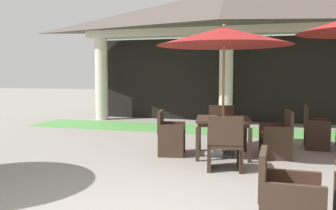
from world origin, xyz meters
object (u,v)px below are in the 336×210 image
(patio_chair_mid_left_east, at_px, (278,136))
(patio_table_mid_left, at_px, (223,123))
(patio_chair_mid_left_south, at_px, (225,145))
(patio_chair_mid_left_north, at_px, (221,128))
(patio_umbrella_mid_left, at_px, (224,37))
(patio_chair_far_back_west, at_px, (287,202))
(patio_chair_mid_left_west, at_px, (170,135))
(patio_chair_mid_right_west, at_px, (315,129))

(patio_chair_mid_left_east, bearing_deg, patio_table_mid_left, 90.00)
(patio_table_mid_left, height_order, patio_chair_mid_left_south, patio_chair_mid_left_south)
(patio_table_mid_left, relative_size, patio_chair_mid_left_north, 1.32)
(patio_umbrella_mid_left, distance_m, patio_chair_mid_left_east, 2.18)
(patio_table_mid_left, distance_m, patio_chair_far_back_west, 3.73)
(patio_chair_mid_left_west, height_order, patio_chair_mid_left_east, patio_chair_mid_left_east)
(patio_chair_mid_right_west, xyz_separation_m, patio_chair_far_back_west, (-0.70, -4.86, -0.01))
(patio_chair_mid_left_west, bearing_deg, patio_chair_far_back_west, 22.58)
(patio_chair_mid_left_south, bearing_deg, patio_chair_mid_right_west, 45.26)
(patio_chair_mid_left_north, bearing_deg, patio_chair_mid_right_west, 178.19)
(patio_umbrella_mid_left, distance_m, patio_chair_mid_left_west, 2.18)
(patio_table_mid_left, xyz_separation_m, patio_chair_mid_left_south, (0.18, -1.03, -0.23))
(patio_umbrella_mid_left, distance_m, patio_chair_mid_left_south, 2.16)
(patio_umbrella_mid_left, distance_m, patio_chair_mid_left_north, 2.18)
(patio_table_mid_left, bearing_deg, patio_umbrella_mid_left, -104.04)
(patio_chair_mid_left_north, height_order, patio_chair_mid_left_west, patio_chair_mid_left_north)
(patio_table_mid_left, xyz_separation_m, patio_chair_mid_left_north, (-0.18, 1.03, -0.25))
(patio_chair_mid_left_north, bearing_deg, patio_chair_mid_left_south, 90.00)
(patio_chair_mid_left_south, height_order, patio_chair_far_back_west, patio_chair_mid_left_south)
(patio_table_mid_left, xyz_separation_m, patio_chair_mid_left_east, (1.03, 0.18, -0.25))
(patio_chair_mid_left_west, xyz_separation_m, patio_chair_mid_left_east, (2.06, 0.36, 0.01))
(patio_chair_mid_left_north, xyz_separation_m, patio_chair_mid_left_south, (0.36, -2.06, 0.02))
(patio_chair_mid_left_south, xyz_separation_m, patio_chair_far_back_west, (0.93, -2.51, -0.02))
(patio_chair_mid_left_north, xyz_separation_m, patio_chair_mid_left_east, (1.21, -0.85, 0.01))
(patio_chair_mid_left_west, distance_m, patio_chair_far_back_west, 3.99)
(patio_chair_mid_left_east, bearing_deg, patio_chair_mid_right_west, -44.39)
(patio_chair_mid_left_north, bearing_deg, patio_table_mid_left, 90.00)
(patio_table_mid_left, distance_m, patio_chair_mid_right_west, 2.25)
(patio_chair_mid_left_south, xyz_separation_m, patio_chair_mid_left_east, (0.85, 1.21, -0.02))
(patio_umbrella_mid_left, height_order, patio_chair_mid_right_west, patio_umbrella_mid_left)
(patio_table_mid_left, bearing_deg, patio_chair_far_back_west, -72.57)
(patio_chair_mid_left_north, height_order, patio_chair_mid_left_south, patio_chair_mid_left_south)
(patio_chair_mid_left_south, relative_size, patio_chair_far_back_west, 1.05)
(patio_umbrella_mid_left, bearing_deg, patio_chair_mid_left_east, 9.89)
(patio_chair_mid_right_west, bearing_deg, patio_chair_mid_left_east, -33.41)
(patio_table_mid_left, bearing_deg, patio_chair_mid_left_south, -80.11)
(patio_chair_mid_left_north, bearing_deg, patio_chair_mid_left_east, 135.07)
(patio_umbrella_mid_left, relative_size, patio_chair_mid_left_south, 2.77)
(patio_chair_mid_left_west, relative_size, patio_chair_far_back_west, 0.98)
(patio_chair_mid_right_west, bearing_deg, patio_chair_mid_left_west, -61.19)
(patio_umbrella_mid_left, xyz_separation_m, patio_chair_far_back_west, (1.11, -3.55, -1.91))
(patio_umbrella_mid_left, bearing_deg, patio_table_mid_left, 75.96)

